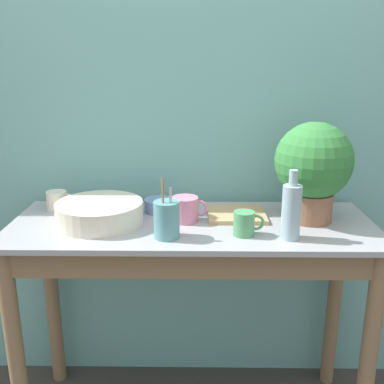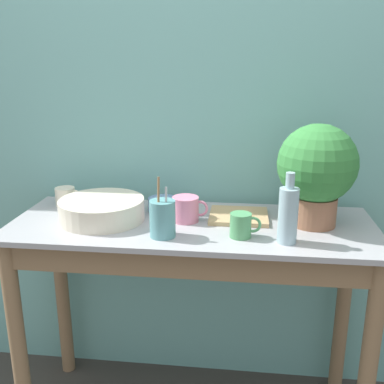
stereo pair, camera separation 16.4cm
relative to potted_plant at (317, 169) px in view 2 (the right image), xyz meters
The scene contains 11 objects.
wall_back 0.54m from the potted_plant, 147.98° to the left, with size 6.00×0.05×2.40m.
counter_table 0.61m from the potted_plant, behind, with size 1.36×0.52×0.86m.
potted_plant is the anchor object (origin of this frame).
bowl_wash_large 0.81m from the potted_plant, behind, with size 0.32×0.32×0.08m.
bottle_tall 0.24m from the potted_plant, 120.94° to the right, with size 0.06×0.06×0.24m.
mug_pink 0.50m from the potted_plant, behind, with size 0.14×0.10×0.09m.
mug_green 0.35m from the potted_plant, 149.42° to the right, with size 0.11×0.07×0.09m.
mug_cream 1.01m from the potted_plant, behind, with size 0.11×0.08×0.08m.
bowl_small_blue 0.62m from the potted_plant, behind, with size 0.12×0.12×0.05m.
utensil_cup 0.58m from the potted_plant, 161.27° to the right, with size 0.09×0.09×0.21m.
tray_board 0.34m from the potted_plant, behind, with size 0.22×0.20×0.02m.
Camera 2 is at (0.19, -1.31, 1.45)m, focal length 42.00 mm.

